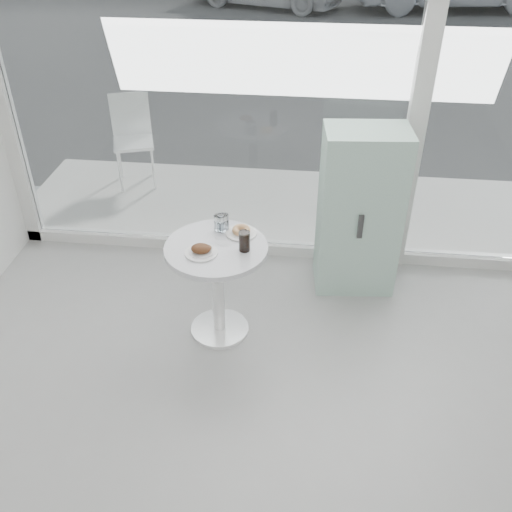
# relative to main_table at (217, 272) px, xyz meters

# --- Properties ---
(room_shell) EXTENTS (6.00, 6.00, 6.00)m
(room_shell) POSITION_rel_main_table_xyz_m (0.50, -2.46, 1.36)
(room_shell) COLOR silver
(room_shell) RESTS_ON ground
(storefront) EXTENTS (5.00, 0.14, 3.00)m
(storefront) POSITION_rel_main_table_xyz_m (0.57, 1.10, 1.16)
(storefront) COLOR white
(storefront) RESTS_ON ground
(main_table) EXTENTS (0.72, 0.72, 0.77)m
(main_table) POSITION_rel_main_table_xyz_m (0.00, 0.00, 0.00)
(main_table) COLOR white
(main_table) RESTS_ON ground
(patio_deck) EXTENTS (5.60, 1.60, 0.05)m
(patio_deck) POSITION_rel_main_table_xyz_m (0.50, 1.90, -0.53)
(patio_deck) COLOR beige
(patio_deck) RESTS_ON ground
(mint_cabinet) EXTENTS (0.67, 0.48, 1.36)m
(mint_cabinet) POSITION_rel_main_table_xyz_m (1.01, 0.74, 0.13)
(mint_cabinet) COLOR #93BCA9
(mint_cabinet) RESTS_ON ground
(patio_chair) EXTENTS (0.51, 0.51, 0.94)m
(patio_chair) POSITION_rel_main_table_xyz_m (-1.29, 2.28, 0.03)
(patio_chair) COLOR white
(patio_chair) RESTS_ON patio_deck
(plate_fritter) EXTENTS (0.22, 0.22, 0.07)m
(plate_fritter) POSITION_rel_main_table_xyz_m (-0.08, -0.10, 0.25)
(plate_fritter) COLOR silver
(plate_fritter) RESTS_ON main_table
(plate_donut) EXTENTS (0.22, 0.22, 0.05)m
(plate_donut) POSITION_rel_main_table_xyz_m (0.15, 0.18, 0.24)
(plate_donut) COLOR silver
(plate_donut) RESTS_ON main_table
(water_tumbler_a) EXTENTS (0.07, 0.07, 0.12)m
(water_tumbler_a) POSITION_rel_main_table_xyz_m (-0.01, 0.21, 0.27)
(water_tumbler_a) COLOR white
(water_tumbler_a) RESTS_ON main_table
(water_tumbler_b) EXTENTS (0.08, 0.08, 0.13)m
(water_tumbler_b) POSITION_rel_main_table_xyz_m (0.02, 0.21, 0.28)
(water_tumbler_b) COLOR white
(water_tumbler_b) RESTS_ON main_table
(cola_glass) EXTENTS (0.08, 0.08, 0.14)m
(cola_glass) POSITION_rel_main_table_xyz_m (0.20, -0.02, 0.29)
(cola_glass) COLOR white
(cola_glass) RESTS_ON main_table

